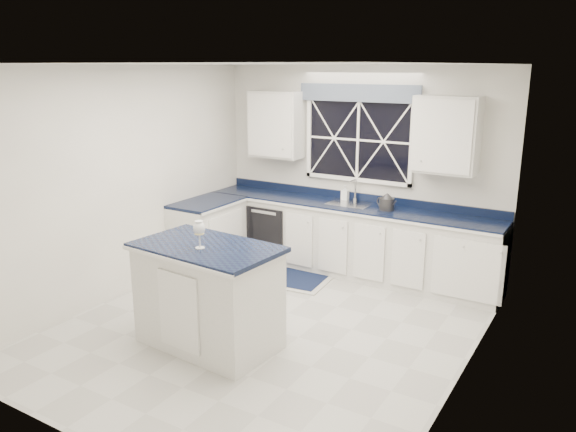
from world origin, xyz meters
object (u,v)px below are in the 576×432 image
Objects in this scene: dishwasher at (277,231)px; kettle at (387,202)px; island at (208,295)px; wine_glass at (199,229)px; soap_bottle at (345,193)px; faucet at (355,190)px.

dishwasher is 1.75m from kettle.
wine_glass is (0.01, -0.10, 0.70)m from island.
island is 7.41× the size of soap_bottle.
soap_bottle is (0.15, 2.74, 0.52)m from island.
dishwasher is 4.21× the size of soap_bottle.
kettle is 0.73m from soap_bottle.
kettle is (0.54, -0.21, -0.06)m from faucet.
dishwasher is at bearing -161.67° from kettle.
soap_bottle is (0.14, 2.85, -0.18)m from wine_glass.
dishwasher is at bearing 107.19° from wine_glass.
soap_bottle is at bearing 13.04° from dishwasher.
wine_glass reaches higher than faucet.
dishwasher is at bearing 111.93° from island.
dishwasher is 2.87m from wine_glass.
dishwasher is 2.75× the size of kettle.
faucet is 0.16m from soap_bottle.
kettle reaches higher than dishwasher.
faucet reaches higher than dishwasher.
island is at bearing -96.21° from faucet.
dishwasher is 1.16m from soap_bottle.
wine_glass is (0.81, -2.63, 0.81)m from dishwasher.
wine_glass is at bearing -72.81° from dishwasher.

